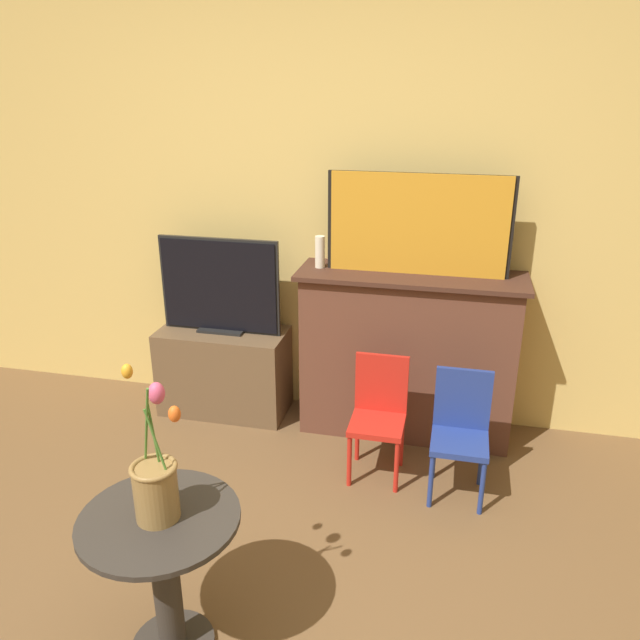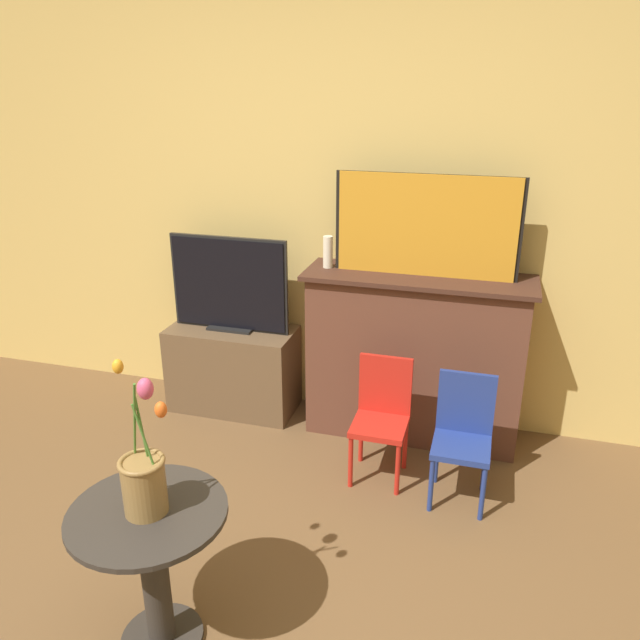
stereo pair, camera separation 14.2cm
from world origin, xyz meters
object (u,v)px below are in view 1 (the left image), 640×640
at_px(tv_monitor, 220,287).
at_px(vase_tulips, 156,483).
at_px(chair_red, 379,410).
at_px(chair_blue, 461,428).
at_px(painting, 418,225).

height_order(tv_monitor, vase_tulips, tv_monitor).
bearing_deg(tv_monitor, vase_tulips, -75.38).
distance_m(chair_red, chair_blue, 0.41).
distance_m(tv_monitor, chair_blue, 1.57).
height_order(chair_blue, vase_tulips, vase_tulips).
bearing_deg(painting, chair_blue, -61.02).
height_order(painting, tv_monitor, painting).
height_order(tv_monitor, chair_red, tv_monitor).
xyz_separation_m(chair_red, vase_tulips, (-0.56, -1.25, 0.35)).
bearing_deg(vase_tulips, tv_monitor, 104.62).
xyz_separation_m(painting, tv_monitor, (-1.12, -0.02, -0.42)).
bearing_deg(vase_tulips, chair_blue, 50.45).
height_order(tv_monitor, chair_blue, tv_monitor).
distance_m(chair_blue, vase_tulips, 1.57).
distance_m(painting, vase_tulips, 1.91).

